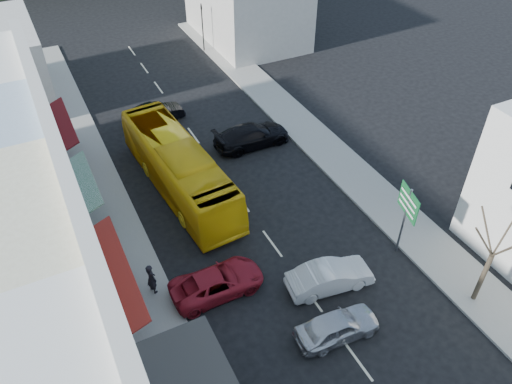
{
  "coord_description": "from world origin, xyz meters",
  "views": [
    {
      "loc": [
        -9.4,
        -12.79,
        19.76
      ],
      "look_at": [
        0.0,
        6.0,
        2.2
      ],
      "focal_mm": 35.0,
      "sensor_mm": 36.0,
      "label": 1
    }
  ],
  "objects_px": {
    "car_silver": "(337,326)",
    "car_white": "(330,277)",
    "car_red": "(217,281)",
    "pedestrian_left": "(151,279)",
    "direction_sign": "(404,221)",
    "street_tree": "(492,256)",
    "traffic_signal": "(203,28)",
    "bus": "(179,169)"
  },
  "relations": [
    {
      "from": "car_silver",
      "to": "car_white",
      "type": "distance_m",
      "value": 2.86
    },
    {
      "from": "car_red",
      "to": "pedestrian_left",
      "type": "relative_size",
      "value": 2.71
    },
    {
      "from": "direction_sign",
      "to": "street_tree",
      "type": "distance_m",
      "value": 4.63
    },
    {
      "from": "car_silver",
      "to": "direction_sign",
      "type": "bearing_deg",
      "value": -59.7
    },
    {
      "from": "pedestrian_left",
      "to": "street_tree",
      "type": "bearing_deg",
      "value": -138.69
    },
    {
      "from": "direction_sign",
      "to": "street_tree",
      "type": "relative_size",
      "value": 0.67
    },
    {
      "from": "street_tree",
      "to": "traffic_signal",
      "type": "distance_m",
      "value": 32.65
    },
    {
      "from": "bus",
      "to": "car_silver",
      "type": "bearing_deg",
      "value": -82.82
    },
    {
      "from": "direction_sign",
      "to": "street_tree",
      "type": "xyz_separation_m",
      "value": [
        1.2,
        -4.35,
        1.04
      ]
    },
    {
      "from": "car_white",
      "to": "car_red",
      "type": "relative_size",
      "value": 0.96
    },
    {
      "from": "car_silver",
      "to": "car_red",
      "type": "xyz_separation_m",
      "value": [
        -3.85,
        4.8,
        0.0
      ]
    },
    {
      "from": "street_tree",
      "to": "traffic_signal",
      "type": "height_order",
      "value": "street_tree"
    },
    {
      "from": "street_tree",
      "to": "traffic_signal",
      "type": "relative_size",
      "value": 1.42
    },
    {
      "from": "car_white",
      "to": "traffic_signal",
      "type": "bearing_deg",
      "value": -2.4
    },
    {
      "from": "car_white",
      "to": "traffic_signal",
      "type": "distance_m",
      "value": 29.19
    },
    {
      "from": "bus",
      "to": "car_white",
      "type": "height_order",
      "value": "bus"
    },
    {
      "from": "pedestrian_left",
      "to": "traffic_signal",
      "type": "relative_size",
      "value": 0.38
    },
    {
      "from": "car_silver",
      "to": "street_tree",
      "type": "bearing_deg",
      "value": -97.28
    },
    {
      "from": "bus",
      "to": "street_tree",
      "type": "distance_m",
      "value": 17.62
    },
    {
      "from": "car_red",
      "to": "direction_sign",
      "type": "bearing_deg",
      "value": -100.68
    },
    {
      "from": "car_silver",
      "to": "street_tree",
      "type": "relative_size",
      "value": 0.7
    },
    {
      "from": "bus",
      "to": "car_white",
      "type": "distance_m",
      "value": 11.39
    },
    {
      "from": "car_white",
      "to": "street_tree",
      "type": "height_order",
      "value": "street_tree"
    },
    {
      "from": "bus",
      "to": "car_silver",
      "type": "height_order",
      "value": "bus"
    },
    {
      "from": "car_red",
      "to": "street_tree",
      "type": "relative_size",
      "value": 0.73
    },
    {
      "from": "car_white",
      "to": "traffic_signal",
      "type": "height_order",
      "value": "traffic_signal"
    },
    {
      "from": "car_white",
      "to": "direction_sign",
      "type": "height_order",
      "value": "direction_sign"
    },
    {
      "from": "bus",
      "to": "car_white",
      "type": "relative_size",
      "value": 2.64
    },
    {
      "from": "car_silver",
      "to": "car_white",
      "type": "xyz_separation_m",
      "value": [
        1.26,
        2.56,
        0.0
      ]
    },
    {
      "from": "car_red",
      "to": "pedestrian_left",
      "type": "bearing_deg",
      "value": 64.97
    },
    {
      "from": "pedestrian_left",
      "to": "bus",
      "type": "bearing_deg",
      "value": -49.99
    },
    {
      "from": "pedestrian_left",
      "to": "street_tree",
      "type": "xyz_separation_m",
      "value": [
        13.86,
        -7.44,
        2.16
      ]
    },
    {
      "from": "bus",
      "to": "pedestrian_left",
      "type": "distance_m",
      "value": 8.16
    },
    {
      "from": "car_white",
      "to": "bus",
      "type": "bearing_deg",
      "value": 27.76
    },
    {
      "from": "car_red",
      "to": "street_tree",
      "type": "distance_m",
      "value": 12.8
    },
    {
      "from": "car_silver",
      "to": "pedestrian_left",
      "type": "distance_m",
      "value": 9.1
    },
    {
      "from": "car_red",
      "to": "traffic_signal",
      "type": "bearing_deg",
      "value": -21.08
    },
    {
      "from": "bus",
      "to": "traffic_signal",
      "type": "height_order",
      "value": "traffic_signal"
    },
    {
      "from": "traffic_signal",
      "to": "direction_sign",
      "type": "bearing_deg",
      "value": 110.28
    },
    {
      "from": "car_red",
      "to": "pedestrian_left",
      "type": "height_order",
      "value": "pedestrian_left"
    },
    {
      "from": "pedestrian_left",
      "to": "traffic_signal",
      "type": "height_order",
      "value": "traffic_signal"
    },
    {
      "from": "car_silver",
      "to": "street_tree",
      "type": "height_order",
      "value": "street_tree"
    }
  ]
}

